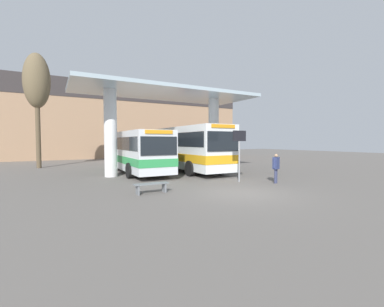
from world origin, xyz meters
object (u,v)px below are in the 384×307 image
at_px(transit_bus_center_bay, 184,147).
at_px(poplar_tree_behind_left, 37,83).
at_px(waiting_bench_near_pillar, 151,186).
at_px(info_sign_platform, 239,145).
at_px(parked_car_street, 194,150).
at_px(transit_bus_left_bay, 134,150).
at_px(pedestrian_waiting, 276,165).

distance_m(transit_bus_center_bay, poplar_tree_behind_left, 14.04).
xyz_separation_m(waiting_bench_near_pillar, poplar_tree_behind_left, (-4.90, 15.18, 7.05)).
distance_m(info_sign_platform, poplar_tree_behind_left, 18.65).
bearing_deg(parked_car_street, info_sign_platform, -116.19).
bearing_deg(waiting_bench_near_pillar, info_sign_platform, 6.67).
height_order(info_sign_platform, parked_car_street, info_sign_platform).
distance_m(transit_bus_left_bay, parked_car_street, 18.93).
xyz_separation_m(info_sign_platform, parked_car_street, (9.03, 21.60, -1.12)).
height_order(transit_bus_left_bay, poplar_tree_behind_left, poplar_tree_behind_left).
relative_size(transit_bus_center_bay, waiting_bench_near_pillar, 6.91).
height_order(waiting_bench_near_pillar, poplar_tree_behind_left, poplar_tree_behind_left).
bearing_deg(transit_bus_center_bay, pedestrian_waiting, 101.45).
bearing_deg(parked_car_street, transit_bus_left_bay, -136.66).
bearing_deg(waiting_bench_near_pillar, transit_bus_left_bay, 79.22).
bearing_deg(info_sign_platform, waiting_bench_near_pillar, -173.33).
relative_size(waiting_bench_near_pillar, info_sign_platform, 0.53).
bearing_deg(info_sign_platform, pedestrian_waiting, -40.29).
bearing_deg(poplar_tree_behind_left, parked_car_street, 19.96).
distance_m(poplar_tree_behind_left, parked_car_street, 21.66).
relative_size(transit_bus_center_bay, pedestrian_waiting, 6.59).
distance_m(transit_bus_center_bay, pedestrian_waiting, 8.33).
distance_m(transit_bus_left_bay, pedestrian_waiting, 10.63).
xyz_separation_m(transit_bus_left_bay, poplar_tree_behind_left, (-6.51, 6.74, 5.69)).
height_order(pedestrian_waiting, parked_car_street, parked_car_street).
xyz_separation_m(pedestrian_waiting, parked_car_street, (7.49, 22.90, -0.01)).
bearing_deg(parked_car_street, poplar_tree_behind_left, -163.55).
xyz_separation_m(transit_bus_center_bay, waiting_bench_near_pillar, (-5.48, -7.47, -1.56)).
height_order(poplar_tree_behind_left, parked_car_street, poplar_tree_behind_left).
xyz_separation_m(transit_bus_left_bay, pedestrian_waiting, (5.45, -9.10, -0.69)).
bearing_deg(pedestrian_waiting, info_sign_platform, 119.71).
xyz_separation_m(transit_bus_left_bay, waiting_bench_near_pillar, (-1.61, -8.44, -1.36)).
relative_size(transit_bus_center_bay, info_sign_platform, 3.67).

